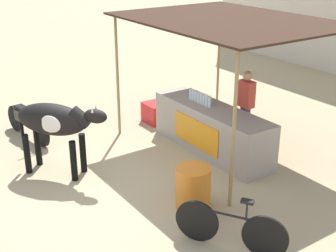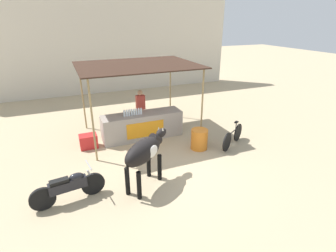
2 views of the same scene
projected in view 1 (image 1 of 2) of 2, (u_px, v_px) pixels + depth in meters
ground_plane at (119, 178)px, 8.72m from camera, size 60.00×60.00×0.00m
stall_counter at (211, 129)px, 9.69m from camera, size 3.00×0.82×0.96m
stall_awning at (227, 24)px, 9.05m from camera, size 4.20×3.20×2.72m
water_bottle_row at (200, 98)px, 9.71m from camera, size 0.70×0.07×0.25m
vendor_behind_counter at (246, 108)px, 9.80m from camera, size 0.34×0.22×1.65m
cooler_box at (155, 113)px, 11.27m from camera, size 0.60×0.44×0.48m
water_barrel at (193, 187)px, 7.69m from camera, size 0.58×0.58×0.71m
cow at (55, 122)px, 8.55m from camera, size 1.66×1.40×1.44m
motorcycle_parked at (28, 120)px, 10.31m from camera, size 1.79×0.55×0.90m
bicycle_leaning at (230, 228)px, 6.63m from camera, size 1.42×0.92×0.85m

